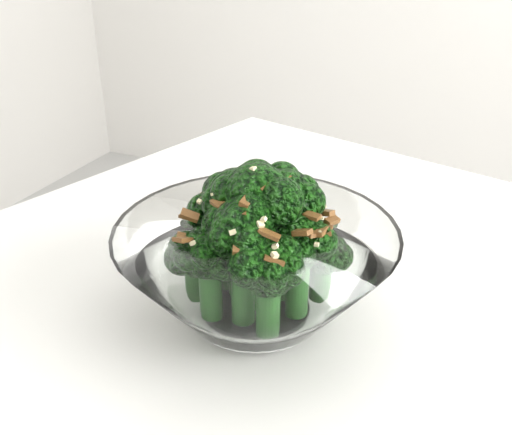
% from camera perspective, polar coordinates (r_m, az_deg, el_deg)
% --- Properties ---
extents(broccoli_dish, '(0.23, 0.23, 0.14)m').
position_cam_1_polar(broccoli_dish, '(0.47, -0.02, -4.40)').
color(broccoli_dish, white).
rests_on(broccoli_dish, table).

